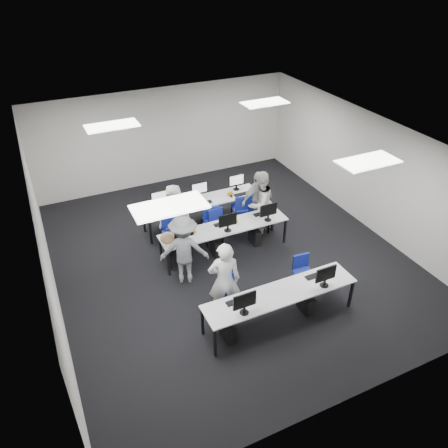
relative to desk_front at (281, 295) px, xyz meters
name	(u,v)px	position (x,y,z in m)	size (l,w,h in m)	color
room	(228,203)	(0.00, 2.40, 0.82)	(9.00, 9.02, 3.00)	black
ceiling_panels	(229,142)	(0.00, 2.40, 2.30)	(5.20, 4.60, 0.02)	white
desk_front	(281,295)	(0.00, 0.00, 0.00)	(3.20, 0.70, 0.73)	white
desk_mid	(225,229)	(0.00, 2.60, 0.00)	(3.20, 0.70, 0.73)	white
desk_back	(202,202)	(0.00, 4.00, 0.00)	(3.20, 0.70, 0.73)	white
equipment_front	(272,310)	(-0.19, -0.02, -0.32)	(2.51, 0.41, 1.19)	#0C39A5
equipment_mid	(218,242)	(-0.19, 2.58, -0.32)	(2.91, 0.41, 1.19)	white
equipment_back	(209,211)	(0.19, 4.02, -0.32)	(2.91, 0.41, 1.19)	white
chair_0	(231,302)	(-0.77, 0.63, -0.41)	(0.51, 0.53, 0.85)	navy
chair_1	(303,279)	(0.98, 0.62, -0.42)	(0.43, 0.47, 0.82)	navy
chair_2	(172,241)	(-1.16, 3.15, -0.37)	(0.60, 0.63, 0.97)	navy
chair_3	(213,231)	(-0.07, 3.14, -0.39)	(0.54, 0.57, 0.91)	navy
chair_4	(258,222)	(1.21, 3.06, -0.41)	(0.42, 0.46, 0.85)	navy
chair_5	(177,234)	(-0.93, 3.44, -0.41)	(0.45, 0.49, 0.87)	navy
chair_6	(212,225)	(0.04, 3.44, -0.41)	(0.44, 0.48, 0.87)	navy
chair_7	(241,215)	(0.94, 3.53, -0.37)	(0.59, 0.62, 0.98)	navy
handbag	(168,238)	(-1.45, 2.54, 0.19)	(0.35, 0.22, 0.29)	#AC7F58
student_0	(224,280)	(-0.93, 0.64, 0.21)	(0.65, 0.42, 1.77)	#BCB9B1
student_1	(259,203)	(1.21, 3.07, 0.18)	(0.83, 0.65, 1.71)	#BCB9B1
student_2	(175,215)	(-0.95, 3.48, 0.13)	(0.79, 0.52, 1.63)	#BCB9B1
student_3	(257,200)	(1.26, 3.27, 0.14)	(0.96, 0.40, 1.63)	#BCB9B1
photographer	(184,250)	(-1.26, 2.00, 0.16)	(1.09, 0.63, 1.69)	slate
dslr_camera	(182,210)	(-1.20, 2.17, 1.06)	(0.14, 0.18, 0.10)	black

